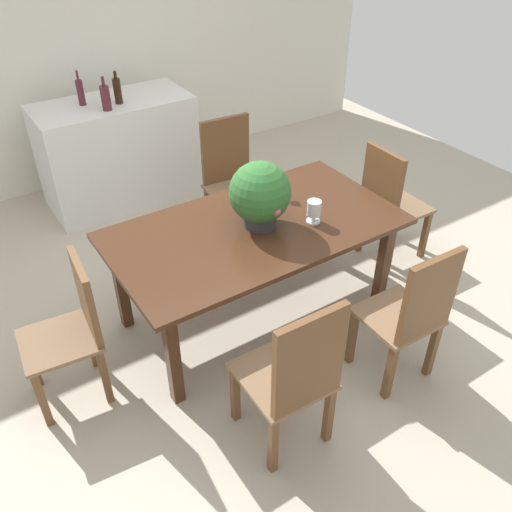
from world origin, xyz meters
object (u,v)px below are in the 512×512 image
at_px(kitchen_counter, 119,152).
at_px(flower_centerpiece, 260,194).
at_px(chair_foot_end, 389,201).
at_px(wine_glass, 286,185).
at_px(wine_bottle_green, 106,98).
at_px(wine_bottle_dark, 80,92).
at_px(wine_bottle_tall, 117,90).
at_px(chair_far_right, 232,174).
at_px(crystal_vase_center_near, 240,190).
at_px(chair_head_end, 74,327).
at_px(chair_near_right, 412,313).
at_px(dining_table, 255,236).
at_px(chair_near_left, 295,375).
at_px(crystal_vase_left, 314,210).

bearing_deg(kitchen_counter, flower_centerpiece, -85.14).
height_order(chair_foot_end, wine_glass, chair_foot_end).
bearing_deg(wine_bottle_green, chair_foot_end, -52.14).
xyz_separation_m(wine_bottle_dark, wine_bottle_tall, (0.28, -0.14, 0.00)).
bearing_deg(wine_bottle_dark, chair_far_right, -53.92).
bearing_deg(wine_bottle_green, crystal_vase_center_near, -78.42).
relative_size(wine_bottle_dark, wine_bottle_green, 1.05).
distance_m(chair_head_end, wine_bottle_tall, 2.42).
xyz_separation_m(chair_near_right, chair_far_right, (0.01, 2.07, 0.01)).
bearing_deg(wine_bottle_dark, chair_head_end, -112.09).
distance_m(dining_table, chair_near_left, 1.14).
height_order(chair_near_left, crystal_vase_center_near, chair_near_left).
distance_m(dining_table, crystal_vase_center_near, 0.38).
relative_size(dining_table, wine_bottle_dark, 6.47).
xyz_separation_m(chair_foot_end, crystal_vase_left, (-0.91, -0.17, 0.31)).
xyz_separation_m(chair_far_right, kitchen_counter, (-0.59, 1.09, -0.07)).
relative_size(chair_near_right, wine_bottle_dark, 3.40).
bearing_deg(chair_far_right, kitchen_counter, 122.28).
height_order(wine_glass, wine_bottle_green, wine_bottle_green).
xyz_separation_m(wine_bottle_dark, wine_bottle_green, (0.14, -0.23, -0.01)).
bearing_deg(dining_table, chair_near_left, -112.77).
relative_size(dining_table, chair_near_right, 1.90).
bearing_deg(dining_table, wine_bottle_green, 97.24).
distance_m(chair_near_left, wine_bottle_dark, 3.26).
height_order(dining_table, wine_bottle_tall, wine_bottle_tall).
height_order(chair_far_right, crystal_vase_center_near, chair_far_right).
xyz_separation_m(crystal_vase_left, wine_bottle_green, (-0.60, 2.11, 0.24)).
height_order(chair_foot_end, chair_head_end, chair_foot_end).
height_order(flower_centerpiece, kitchen_counter, flower_centerpiece).
height_order(chair_foot_end, crystal_vase_center_near, chair_foot_end).
bearing_deg(chair_foot_end, chair_head_end, 91.54).
height_order(chair_far_right, wine_bottle_tall, wine_bottle_tall).
height_order(dining_table, chair_head_end, chair_head_end).
xyz_separation_m(chair_head_end, flower_centerpiece, (1.30, 0.00, 0.47)).
relative_size(chair_near_left, chair_head_end, 1.11).
xyz_separation_m(chair_near_left, wine_bottle_green, (0.19, 2.98, 0.52)).
distance_m(chair_near_right, crystal_vase_center_near, 1.43).
relative_size(chair_near_right, flower_centerpiece, 2.27).
xyz_separation_m(chair_foot_end, wine_bottle_tall, (-1.36, 2.03, 0.55)).
relative_size(chair_foot_end, wine_bottle_tall, 3.54).
distance_m(chair_foot_end, crystal_vase_center_near, 1.26).
bearing_deg(flower_centerpiece, wine_bottle_dark, 100.81).
distance_m(chair_near_left, wine_glass, 1.50).
distance_m(chair_near_right, wine_bottle_green, 3.09).
height_order(crystal_vase_center_near, wine_glass, wine_glass).
height_order(chair_head_end, crystal_vase_center_near, chair_head_end).
relative_size(chair_near_right, crystal_vase_center_near, 6.74).
xyz_separation_m(dining_table, wine_bottle_green, (-0.25, 1.94, 0.42)).
bearing_deg(kitchen_counter, wine_glass, -75.02).
relative_size(chair_near_right, chair_far_right, 0.99).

